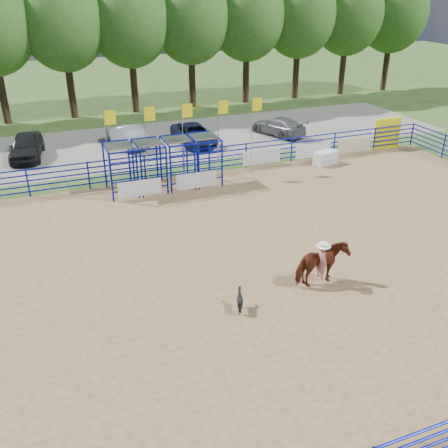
{
  "coord_description": "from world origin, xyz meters",
  "views": [
    {
      "loc": [
        -8.38,
        -15.42,
        9.98
      ],
      "look_at": [
        -1.92,
        1.0,
        1.3
      ],
      "focal_mm": 40.0,
      "sensor_mm": 36.0,
      "label": 1
    }
  ],
  "objects_px": {
    "car_b": "(127,135)",
    "car_a": "(26,146)",
    "horse_and_rider": "(322,263)",
    "car_d": "(278,126)",
    "announcer_table": "(326,158)",
    "car_c": "(194,134)",
    "calf": "(240,300)"
  },
  "relations": [
    {
      "from": "car_b",
      "to": "car_a",
      "type": "bearing_deg",
      "value": -7.71
    },
    {
      "from": "horse_and_rider",
      "to": "car_d",
      "type": "relative_size",
      "value": 0.54
    },
    {
      "from": "car_a",
      "to": "car_b",
      "type": "distance_m",
      "value": 6.26
    },
    {
      "from": "announcer_table",
      "to": "car_a",
      "type": "distance_m",
      "value": 18.28
    },
    {
      "from": "horse_and_rider",
      "to": "car_c",
      "type": "distance_m",
      "value": 18.18
    },
    {
      "from": "car_c",
      "to": "car_d",
      "type": "bearing_deg",
      "value": -3.64
    },
    {
      "from": "horse_and_rider",
      "to": "car_b",
      "type": "height_order",
      "value": "horse_and_rider"
    },
    {
      "from": "calf",
      "to": "horse_and_rider",
      "type": "bearing_deg",
      "value": -111.16
    },
    {
      "from": "car_b",
      "to": "announcer_table",
      "type": "bearing_deg",
      "value": 131.99
    },
    {
      "from": "calf",
      "to": "car_b",
      "type": "distance_m",
      "value": 19.63
    },
    {
      "from": "calf",
      "to": "car_d",
      "type": "xyz_separation_m",
      "value": [
        10.76,
        18.27,
        0.26
      ]
    },
    {
      "from": "car_d",
      "to": "announcer_table",
      "type": "bearing_deg",
      "value": 67.87
    },
    {
      "from": "horse_and_rider",
      "to": "car_a",
      "type": "xyz_separation_m",
      "value": [
        -9.33,
        19.04,
        -0.14
      ]
    },
    {
      "from": "horse_and_rider",
      "to": "car_d",
      "type": "bearing_deg",
      "value": 67.44
    },
    {
      "from": "horse_and_rider",
      "to": "calf",
      "type": "bearing_deg",
      "value": -174.13
    },
    {
      "from": "calf",
      "to": "car_a",
      "type": "relative_size",
      "value": 0.16
    },
    {
      "from": "announcer_table",
      "to": "car_d",
      "type": "height_order",
      "value": "car_d"
    },
    {
      "from": "horse_and_rider",
      "to": "car_c",
      "type": "bearing_deg",
      "value": 86.14
    },
    {
      "from": "car_b",
      "to": "car_d",
      "type": "bearing_deg",
      "value": 162.76
    },
    {
      "from": "car_a",
      "to": "car_c",
      "type": "bearing_deg",
      "value": 3.6
    },
    {
      "from": "calf",
      "to": "car_c",
      "type": "relative_size",
      "value": 0.16
    },
    {
      "from": "calf",
      "to": "car_c",
      "type": "distance_m",
      "value": 19.03
    },
    {
      "from": "horse_and_rider",
      "to": "calf",
      "type": "xyz_separation_m",
      "value": [
        -3.31,
        -0.34,
        -0.52
      ]
    },
    {
      "from": "car_b",
      "to": "car_c",
      "type": "height_order",
      "value": "car_b"
    },
    {
      "from": "car_a",
      "to": "car_c",
      "type": "distance_m",
      "value": 10.59
    },
    {
      "from": "announcer_table",
      "to": "calf",
      "type": "height_order",
      "value": "announcer_table"
    },
    {
      "from": "announcer_table",
      "to": "calf",
      "type": "xyz_separation_m",
      "value": [
        -10.51,
        -11.58,
        -0.03
      ]
    },
    {
      "from": "car_a",
      "to": "announcer_table",
      "type": "bearing_deg",
      "value": -16.78
    },
    {
      "from": "calf",
      "to": "car_d",
      "type": "distance_m",
      "value": 21.21
    },
    {
      "from": "announcer_table",
      "to": "car_a",
      "type": "bearing_deg",
      "value": 154.73
    },
    {
      "from": "car_c",
      "to": "car_d",
      "type": "xyz_separation_m",
      "value": [
        6.23,
        -0.2,
        -0.01
      ]
    },
    {
      "from": "announcer_table",
      "to": "horse_and_rider",
      "type": "bearing_deg",
      "value": -122.66
    }
  ]
}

